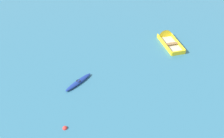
{
  "coord_description": "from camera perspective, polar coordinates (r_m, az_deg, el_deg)",
  "views": [
    {
      "loc": [
        -4.47,
        2.48,
        16.43
      ],
      "look_at": [
        0.0,
        23.43,
        0.15
      ],
      "focal_mm": 47.31,
      "sensor_mm": 36.0,
      "label": 1
    }
  ],
  "objects": [
    {
      "name": "rowboat_yellow_back_row_center",
      "position": [
        31.87,
        10.44,
        5.95
      ],
      "size": [
        1.76,
        4.29,
        1.4
      ],
      "color": "beige",
      "rests_on": "ground_plane"
    },
    {
      "name": "mooring_buoy_near_foreground",
      "position": [
        22.16,
        -9.08,
        -11.25
      ],
      "size": [
        0.37,
        0.37,
        0.37
      ],
      "primitive_type": "sphere",
      "color": "red",
      "rests_on": "ground_plane"
    },
    {
      "name": "kayak_deep_blue_near_right",
      "position": [
        25.63,
        -6.51,
        -2.52
      ],
      "size": [
        2.67,
        2.32,
        0.29
      ],
      "color": "navy",
      "rests_on": "ground_plane"
    }
  ]
}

